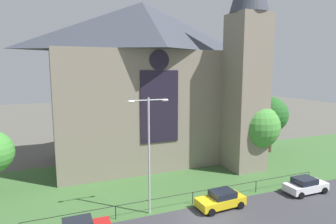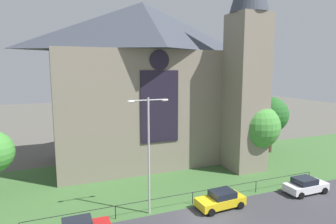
{
  "view_description": "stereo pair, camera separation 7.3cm",
  "coord_description": "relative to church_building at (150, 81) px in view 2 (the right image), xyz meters",
  "views": [
    {
      "loc": [
        -11.04,
        -19.34,
        11.92
      ],
      "look_at": [
        0.08,
        8.0,
        7.51
      ],
      "focal_mm": 31.39,
      "sensor_mm": 36.0,
      "label": 1
    },
    {
      "loc": [
        -10.97,
        -19.37,
        11.92
      ],
      "look_at": [
        0.08,
        8.0,
        7.51
      ],
      "focal_mm": 31.39,
      "sensor_mm": 36.0,
      "label": 2
    }
  ],
  "objects": [
    {
      "name": "ground",
      "position": [
        -0.97,
        -6.2,
        -10.27
      ],
      "size": [
        160.0,
        160.0,
        0.0
      ],
      "primitive_type": "plane",
      "color": "#56544C"
    },
    {
      "name": "grass_verge",
      "position": [
        -0.97,
        -8.2,
        -10.27
      ],
      "size": [
        120.0,
        20.0,
        0.01
      ],
      "primitive_type": "cube",
      "color": "#3D6633",
      "rests_on": "ground"
    },
    {
      "name": "church_building",
      "position": [
        0.0,
        0.0,
        0.0
      ],
      "size": [
        23.2,
        16.2,
        26.0
      ],
      "color": "gray",
      "rests_on": "ground"
    },
    {
      "name": "iron_railing",
      "position": [
        -0.77,
        -13.7,
        -9.31
      ],
      "size": [
        27.49,
        0.07,
        1.13
      ],
      "color": "black",
      "rests_on": "ground"
    },
    {
      "name": "tree_right_near",
      "position": [
        10.55,
        -8.1,
        -5.17
      ],
      "size": [
        5.2,
        5.2,
        7.72
      ],
      "color": "#4C3823",
      "rests_on": "ground"
    },
    {
      "name": "tree_right_far",
      "position": [
        16.86,
        -2.91,
        -4.96
      ],
      "size": [
        5.11,
        5.11,
        7.95
      ],
      "color": "#423021",
      "rests_on": "ground"
    },
    {
      "name": "streetlamp_near",
      "position": [
        -4.83,
        -13.8,
        -4.27
      ],
      "size": [
        3.37,
        0.26,
        9.65
      ],
      "color": "#B2B2B7",
      "rests_on": "ground"
    },
    {
      "name": "parked_car_yellow",
      "position": [
        1.18,
        -15.18,
        -9.53
      ],
      "size": [
        4.28,
        2.19,
        1.51
      ],
      "rotation": [
        0.0,
        0.0,
        3.19
      ],
      "color": "gold",
      "rests_on": "ground"
    },
    {
      "name": "parked_car_white",
      "position": [
        10.41,
        -15.6,
        -9.53
      ],
      "size": [
        4.21,
        2.04,
        1.51
      ],
      "rotation": [
        0.0,
        0.0,
        -0.0
      ],
      "color": "silver",
      "rests_on": "ground"
    }
  ]
}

